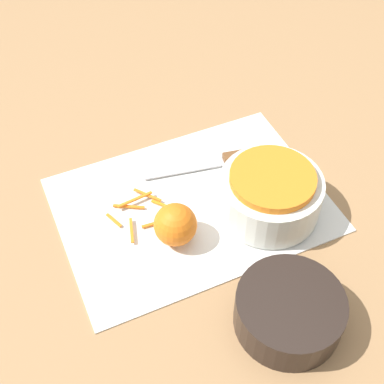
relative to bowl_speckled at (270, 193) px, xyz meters
name	(u,v)px	position (x,y,z in m)	size (l,w,h in m)	color
ground_plane	(192,205)	(0.12, -0.07, -0.05)	(4.00, 4.00, 0.00)	#9E754C
cutting_board	(192,204)	(0.12, -0.07, -0.05)	(0.47, 0.34, 0.01)	silver
bowl_speckled	(270,193)	(0.00, 0.00, 0.00)	(0.18, 0.18, 0.09)	silver
bowl_dark	(289,311)	(0.08, 0.20, -0.02)	(0.16, 0.16, 0.06)	black
knife	(232,158)	(0.00, -0.13, -0.04)	(0.25, 0.07, 0.02)	brown
orange_left	(175,225)	(0.17, -0.01, -0.01)	(0.07, 0.07, 0.07)	orange
peel_pile	(140,210)	(0.21, -0.09, -0.04)	(0.12, 0.11, 0.01)	orange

